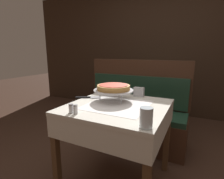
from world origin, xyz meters
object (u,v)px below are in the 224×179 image
Objects in this scene: salt_shaker at (71,108)px; pepper_shaker at (76,109)px; booth_bench at (133,118)px; pizza_pan_stand at (113,91)px; pizza_server at (89,97)px; water_glass_near at (146,118)px; dining_table_front at (117,118)px; napkin_holder at (139,92)px; dining_table_rear at (149,83)px; condiment_caddy at (146,75)px; deep_dish_pizza at (113,87)px.

salt_shaker is 1.01× the size of pepper_shaker.
pizza_pan_stand is at bearing -87.02° from booth_bench.
booth_bench reaches higher than salt_shaker.
water_glass_near is at bearing -31.57° from pizza_server.
dining_table_front is 3.52× the size of pizza_server.
booth_bench is at bearing 115.59° from napkin_holder.
pizza_server is at bearing 111.63° from pepper_shaker.
dining_table_rear is 0.17m from condiment_caddy.
deep_dish_pizza is 0.28m from pizza_server.
dining_table_rear is at bearing 93.00° from booth_bench.
pepper_shaker is (-0.09, -0.43, -0.09)m from deep_dish_pizza.
pepper_shaker is 0.73m from napkin_holder.
water_glass_near is 1.21× the size of napkin_holder.
deep_dish_pizza is at bearing 135.00° from pizza_pan_stand.
deep_dish_pizza is 2.01× the size of condiment_caddy.
booth_bench is 1.18m from salt_shaker.
salt_shaker is at bearing -106.93° from deep_dish_pizza.
pizza_server is 0.50m from napkin_holder.
dining_table_front is 6.61× the size of water_glass_near.
pepper_shaker is at bearing -90.21° from dining_table_rear.
pizza_server is 0.44m from pepper_shaker.
pizza_pan_stand is at bearing -84.44° from condiment_caddy.
pizza_pan_stand is at bearing 134.13° from water_glass_near.
water_glass_near is at bearing -0.64° from salt_shaker.
pepper_shaker is at bearing -118.92° from dining_table_front.
pizza_server is (-0.25, -0.02, -0.09)m from pizza_pan_stand.
napkin_holder is at bearing 66.84° from salt_shaker.
condiment_caddy is (-0.32, 1.41, -0.01)m from napkin_holder.
salt_shaker is at bearing -113.16° from napkin_holder.
condiment_caddy reaches higher than pepper_shaker.
deep_dish_pizza is at bearing -87.02° from booth_bench.
pepper_shaker is 2.10m from condiment_caddy.
booth_bench is 10.92× the size of water_glass_near.
deep_dish_pizza is (-0.00, 0.00, 0.03)m from pizza_pan_stand.
deep_dish_pizza is at bearing -122.72° from napkin_holder.
condiment_caddy is at bearing 95.56° from deep_dish_pizza.
pizza_pan_stand is 1.67m from condiment_caddy.
booth_bench is 8.97× the size of condiment_caddy.
dining_table_front is 0.42m from salt_shaker.
dining_table_front is 1.09× the size of dining_table_rear.
condiment_caddy is at bearing 105.65° from water_glass_near.
salt_shaker is at bearing 180.00° from pepper_shaker.
water_glass_near is at bearing -74.35° from condiment_caddy.
pizza_server is 3.42× the size of pepper_shaker.
condiment_caddy reaches higher than napkin_holder.
pepper_shaker is (-0.09, -0.43, -0.06)m from pizza_pan_stand.
dining_table_rear is 2.04m from pepper_shaker.
booth_bench reaches higher than pepper_shaker.
pepper_shaker is (-0.18, -0.33, 0.15)m from dining_table_front.
booth_bench is at bearing 99.25° from dining_table_front.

